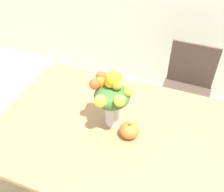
# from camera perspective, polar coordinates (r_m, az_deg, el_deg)

# --- Properties ---
(ground_plane) EXTENTS (12.00, 12.00, 0.00)m
(ground_plane) POSITION_cam_1_polar(r_m,az_deg,el_deg) (2.22, 1.82, -20.21)
(ground_plane) COLOR tan
(dining_table) EXTENTS (1.60, 1.04, 0.72)m
(dining_table) POSITION_cam_1_polar(r_m,az_deg,el_deg) (1.68, 2.29, -9.49)
(dining_table) COLOR #9E754C
(dining_table) RESTS_ON ground_plane
(flower_vase) EXTENTS (0.24, 0.25, 0.39)m
(flower_vase) POSITION_cam_1_polar(r_m,az_deg,el_deg) (1.52, -0.13, -0.04)
(flower_vase) COLOR silver
(flower_vase) RESTS_ON dining_table
(pumpkin) EXTENTS (0.12, 0.12, 0.11)m
(pumpkin) POSITION_cam_1_polar(r_m,az_deg,el_deg) (1.57, 3.81, -7.43)
(pumpkin) COLOR orange
(pumpkin) RESTS_ON dining_table
(dining_chair_near_window) EXTENTS (0.43, 0.43, 0.86)m
(dining_chair_near_window) POSITION_cam_1_polar(r_m,az_deg,el_deg) (2.39, 15.66, 0.85)
(dining_chair_near_window) COLOR #47382D
(dining_chair_near_window) RESTS_ON ground_plane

